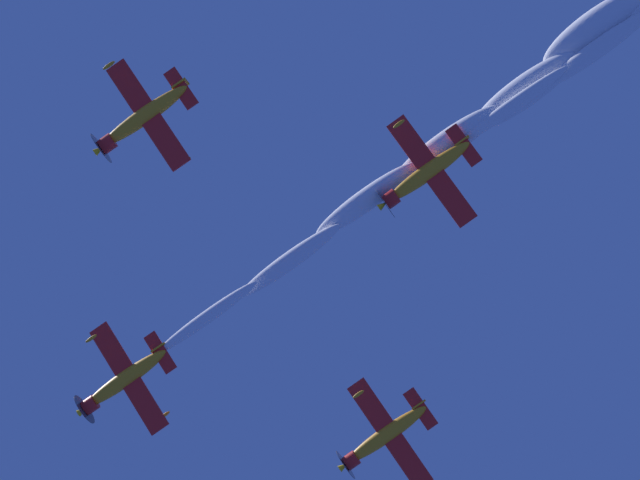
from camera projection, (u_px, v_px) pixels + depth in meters
name	position (u px, v px, depth m)	size (l,w,h in m)	color
airplane_lead	(123.00, 380.00, 79.77)	(7.56, 7.93, 3.54)	orange
airplane_left_wingman	(142.00, 118.00, 75.86)	(7.56, 7.97, 3.43)	orange
airplane_right_wingman	(384.00, 436.00, 80.91)	(7.57, 8.12, 3.12)	orange
airplane_slot_tail	(425.00, 174.00, 77.55)	(7.58, 8.09, 2.98)	orange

